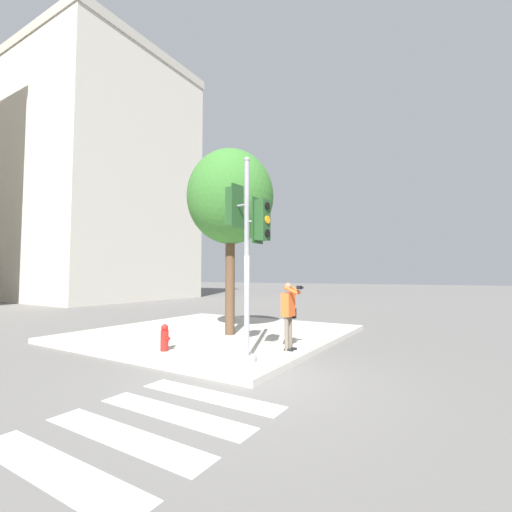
% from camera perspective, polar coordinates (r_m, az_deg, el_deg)
% --- Properties ---
extents(ground_plane, '(160.00, 160.00, 0.00)m').
position_cam_1_polar(ground_plane, '(7.30, -1.88, -19.57)').
color(ground_plane, slate).
extents(sidewalk_corner, '(8.00, 8.00, 0.15)m').
position_cam_1_polar(sidewalk_corner, '(12.06, -6.84, -12.68)').
color(sidewalk_corner, '#BCB7AD').
rests_on(sidewalk_corner, ground_plane).
extents(traffic_signal_pole, '(0.47, 1.15, 4.63)m').
position_cam_1_polar(traffic_signal_pole, '(7.78, -1.49, 2.96)').
color(traffic_signal_pole, '#939399').
rests_on(traffic_signal_pole, sidewalk_corner).
extents(person_photographer, '(0.58, 0.54, 1.72)m').
position_cam_1_polar(person_photographer, '(8.94, 5.51, -8.87)').
color(person_photographer, black).
rests_on(person_photographer, sidewalk_corner).
extents(street_tree, '(2.84, 2.84, 6.05)m').
position_cam_1_polar(street_tree, '(11.46, -4.29, 9.64)').
color(street_tree, brown).
rests_on(street_tree, sidewalk_corner).
extents(fire_hydrant, '(0.20, 0.26, 0.67)m').
position_cam_1_polar(fire_hydrant, '(9.17, -14.99, -13.02)').
color(fire_hydrant, red).
rests_on(fire_hydrant, sidewalk_corner).
extents(building_right, '(13.10, 13.39, 21.34)m').
position_cam_1_polar(building_right, '(35.06, -24.52, 11.26)').
color(building_right, beige).
rests_on(building_right, ground_plane).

